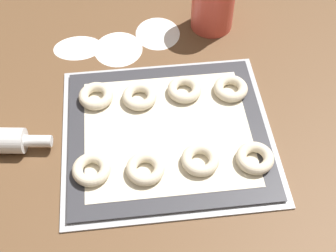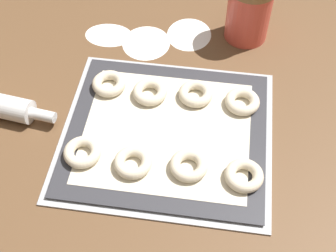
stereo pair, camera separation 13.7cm
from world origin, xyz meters
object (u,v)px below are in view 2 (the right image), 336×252
Objects in this scene: bagel_front_mid_left at (133,163)px; bagel_front_mid_right at (189,165)px; baking_tray at (168,131)px; flour_canister at (249,10)px; bagel_back_far_left at (109,84)px; bagel_front_far_right at (244,176)px; bagel_back_mid_left at (150,92)px; bagel_back_far_right at (242,102)px; bagel_front_far_left at (82,152)px; bagel_back_mid_right at (196,94)px.

bagel_front_mid_right is (0.10, 0.01, 0.00)m from bagel_front_mid_left.
flour_canister is at bearing 65.85° from baking_tray.
bagel_front_far_right is at bearing -32.74° from bagel_back_far_left.
bagel_front_far_right and bagel_back_far_left have the same top height.
bagel_back_mid_left and bagel_back_far_right have the same top height.
flour_canister reaches higher than bagel_back_far_left.
bagel_front_far_right is 0.17m from bagel_back_far_right.
bagel_front_mid_right is 1.00× the size of bagel_back_far_right.
flour_canister reaches higher than bagel_front_far_left.
bagel_front_far_right is 1.00× the size of bagel_back_far_left.
bagel_back_mid_left is at bearing -7.30° from bagel_back_far_left.
bagel_back_far_left is at bearing 136.53° from bagel_front_mid_right.
bagel_front_far_left is 0.19m from bagel_back_mid_left.
bagel_front_mid_left is at bearing -119.20° from baking_tray.
bagel_back_far_left and bagel_back_mid_right have the same top height.
bagel_front_far_left is 1.00× the size of bagel_back_mid_right.
bagel_front_far_left is 1.00× the size of bagel_front_far_right.
bagel_front_mid_left is 0.17m from bagel_back_mid_left.
bagel_front_mid_left is at bearing -175.54° from bagel_front_mid_right.
bagel_back_far_left is 0.27m from bagel_back_far_right.
baking_tray is at bearing 120.54° from bagel_front_mid_right.
bagel_back_mid_left is at bearing 138.99° from bagel_front_far_right.
flour_canister is (0.27, 0.21, 0.05)m from bagel_back_far_left.
bagel_front_mid_right is at bearing -59.14° from bagel_back_mid_left.
bagel_front_far_right is 0.21m from bagel_back_mid_right.
bagel_back_mid_right is (0.09, 0.01, 0.00)m from bagel_back_mid_left.
bagel_back_far_right is 0.49× the size of flour_canister.
bagel_back_far_left is 0.18m from bagel_back_mid_right.
bagel_front_far_right and bagel_back_far_right have the same top height.
bagel_front_far_left is 0.29m from bagel_front_far_right.
bagel_back_far_right is at bearing 0.32° from bagel_back_mid_left.
bagel_front_mid_left and bagel_back_far_left have the same top height.
bagel_back_mid_left is at bearing -179.68° from bagel_back_far_right.
bagel_front_mid_right and bagel_back_mid_left have the same top height.
bagel_front_far_left is 1.00× the size of bagel_back_mid_left.
flour_canister is (-0.01, 0.39, 0.05)m from bagel_front_far_right.
bagel_front_mid_right is 0.19m from bagel_back_far_right.
flour_canister is (0.14, 0.30, 0.07)m from baking_tray.
flour_canister reaches higher than bagel_back_far_right.
bagel_front_mid_left and bagel_back_mid_right have the same top height.
bagel_back_mid_right is at bearing 62.36° from bagel_front_mid_left.
bagel_back_mid_left is (0.10, 0.16, 0.00)m from bagel_front_far_left.
bagel_front_mid_right is at bearing -59.46° from baking_tray.
bagel_front_mid_left and bagel_back_far_right have the same top height.
bagel_back_mid_left is at bearing -129.60° from flour_canister.
bagel_front_far_left is at bearing 178.34° from bagel_front_far_right.
bagel_back_far_left is at bearing 147.26° from bagel_front_far_right.
bagel_back_far_right is (-0.01, 0.17, 0.00)m from bagel_front_far_right.
bagel_back_far_right is at bearing -4.70° from bagel_back_mid_right.
bagel_front_mid_left is 1.00× the size of bagel_front_mid_right.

